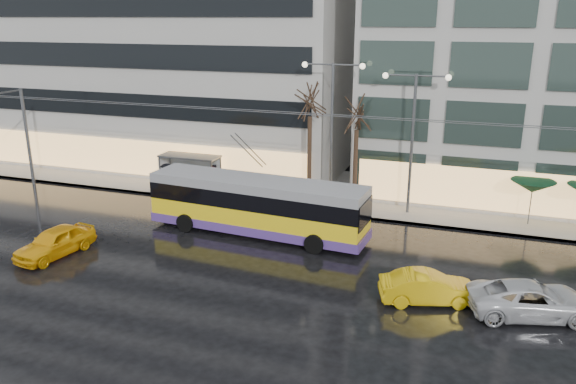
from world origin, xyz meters
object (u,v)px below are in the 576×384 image
at_px(street_lamp_near, 332,115).
at_px(trolleybus, 257,207).
at_px(bus_shelter, 187,164).
at_px(taxi_a, 55,242).

bearing_deg(street_lamp_near, trolleybus, -113.37).
height_order(bus_shelter, street_lamp_near, street_lamp_near).
xyz_separation_m(bus_shelter, street_lamp_near, (10.38, 0.11, 4.03)).
bearing_deg(trolleybus, street_lamp_near, 66.63).
bearing_deg(taxi_a, trolleybus, 44.90).
xyz_separation_m(trolleybus, bus_shelter, (-7.75, 5.99, 0.38)).
relative_size(bus_shelter, street_lamp_near, 0.47).
relative_size(trolleybus, street_lamp_near, 1.41).
height_order(street_lamp_near, taxi_a, street_lamp_near).
distance_m(trolleybus, taxi_a, 10.73).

